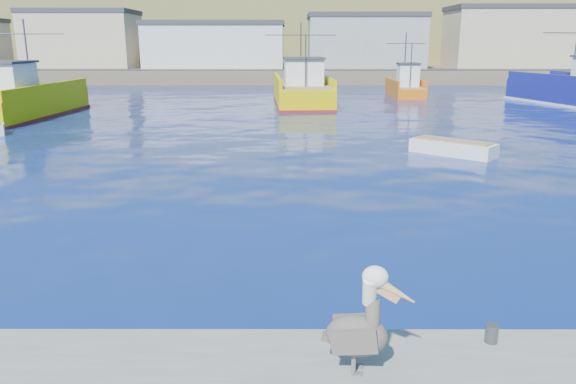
# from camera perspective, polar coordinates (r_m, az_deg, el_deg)

# --- Properties ---
(ground) EXTENTS (260.00, 260.00, 0.00)m
(ground) POSITION_cam_1_polar(r_m,az_deg,el_deg) (12.35, 0.86, -9.10)
(ground) COLOR #071255
(ground) RESTS_ON ground
(dock_bollards) EXTENTS (36.20, 0.20, 0.30)m
(dock_bollards) POSITION_cam_1_polar(r_m,az_deg,el_deg) (9.05, 5.08, -14.11)
(dock_bollards) COLOR #4C4C4C
(dock_bollards) RESTS_ON dock
(far_shore) EXTENTS (200.00, 81.00, 24.00)m
(far_shore) POSITION_cam_1_polar(r_m,az_deg,el_deg) (120.54, 0.20, 16.88)
(far_shore) COLOR brown
(far_shore) RESTS_ON ground
(trawler_yellow_a) EXTENTS (5.67, 12.65, 6.66)m
(trawler_yellow_a) POSITION_cam_1_polar(r_m,az_deg,el_deg) (43.20, -25.48, 8.33)
(trawler_yellow_a) COLOR #D7BC00
(trawler_yellow_a) RESTS_ON ground
(trawler_yellow_b) EXTENTS (5.94, 12.77, 6.67)m
(trawler_yellow_b) POSITION_cam_1_polar(r_m,az_deg,el_deg) (47.51, 1.42, 10.25)
(trawler_yellow_b) COLOR #D7BC00
(trawler_yellow_b) RESTS_ON ground
(boat_orange) EXTENTS (3.67, 6.99, 5.91)m
(boat_orange) POSITION_cam_1_polar(r_m,az_deg,el_deg) (55.18, 11.86, 10.46)
(boat_orange) COLOR #DC620E
(boat_orange) RESTS_ON ground
(skiff_mid) EXTENTS (3.77, 3.50, 0.83)m
(skiff_mid) POSITION_cam_1_polar(r_m,az_deg,el_deg) (27.05, 16.41, 4.22)
(skiff_mid) COLOR silver
(skiff_mid) RESTS_ON ground
(pelican) EXTENTS (1.31, 0.67, 1.61)m
(pelican) POSITION_cam_1_polar(r_m,az_deg,el_deg) (8.13, 7.37, -13.44)
(pelican) COLOR #595451
(pelican) RESTS_ON dock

